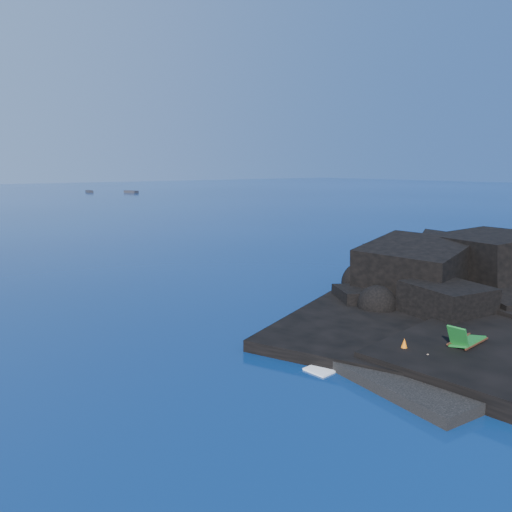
# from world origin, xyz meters

# --- Properties ---
(ground) EXTENTS (400.00, 400.00, 0.00)m
(ground) POSITION_xyz_m (0.00, 0.00, 0.00)
(ground) COLOR #04183E
(ground) RESTS_ON ground
(headland) EXTENTS (24.00, 24.00, 3.60)m
(headland) POSITION_xyz_m (13.00, 3.00, 0.00)
(headland) COLOR black
(headland) RESTS_ON ground
(beach) EXTENTS (9.08, 6.86, 0.70)m
(beach) POSITION_xyz_m (4.50, 0.50, 0.00)
(beach) COLOR black
(beach) RESTS_ON ground
(surf_foam) EXTENTS (10.00, 8.00, 0.06)m
(surf_foam) POSITION_xyz_m (5.00, 5.00, 0.00)
(surf_foam) COLOR white
(surf_foam) RESTS_ON ground
(deck_chair) EXTENTS (1.82, 0.92, 1.21)m
(deck_chair) POSITION_xyz_m (4.80, 0.19, 0.96)
(deck_chair) COLOR #166421
(deck_chair) RESTS_ON beach
(towel) EXTENTS (2.00, 1.14, 0.05)m
(towel) POSITION_xyz_m (2.38, 0.53, 0.38)
(towel) COLOR white
(towel) RESTS_ON beach
(sunbather) EXTENTS (1.85, 0.68, 0.25)m
(sunbather) POSITION_xyz_m (2.38, 0.53, 0.52)
(sunbather) COLOR tan
(sunbather) RESTS_ON towel
(marker_cone) EXTENTS (0.40, 0.40, 0.60)m
(marker_cone) POSITION_xyz_m (2.75, 1.33, 0.65)
(marker_cone) COLOR orange
(marker_cone) RESTS_ON beach
(distant_boat_a) EXTENTS (1.89, 4.25, 0.55)m
(distant_boat_a) POSITION_xyz_m (34.18, 120.78, 0.00)
(distant_boat_a) COLOR #222226
(distant_boat_a) RESTS_ON ground
(distant_boat_b) EXTENTS (2.32, 4.62, 0.59)m
(distant_boat_b) POSITION_xyz_m (41.83, 112.09, 0.00)
(distant_boat_b) COLOR #27262C
(distant_boat_b) RESTS_ON ground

